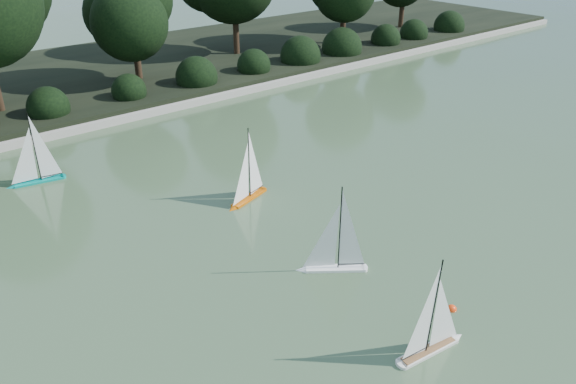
% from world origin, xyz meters
% --- Properties ---
extents(ground, '(80.00, 80.00, 0.00)m').
position_xyz_m(ground, '(0.00, 0.00, 0.00)').
color(ground, '#3A5231').
rests_on(ground, ground).
extents(pond_coping, '(40.00, 0.35, 0.18)m').
position_xyz_m(pond_coping, '(0.00, 9.00, 0.09)').
color(pond_coping, gray).
rests_on(pond_coping, ground).
extents(far_bank, '(40.00, 8.00, 0.30)m').
position_xyz_m(far_bank, '(0.00, 13.00, 0.15)').
color(far_bank, black).
rests_on(far_bank, ground).
extents(shrub_hedge, '(29.10, 1.10, 1.10)m').
position_xyz_m(shrub_hedge, '(0.00, 9.90, 0.45)').
color(shrub_hedge, black).
rests_on(shrub_hedge, ground).
extents(sailboat_white_a, '(0.95, 0.78, 1.49)m').
position_xyz_m(sailboat_white_a, '(-1.09, 0.96, 0.23)').
color(sailboat_white_a, white).
rests_on(sailboat_white_a, ground).
extents(sailboat_white_b, '(1.09, 0.31, 1.49)m').
position_xyz_m(sailboat_white_b, '(-1.28, -1.08, 0.23)').
color(sailboat_white_b, silver).
rests_on(sailboat_white_b, ground).
extents(sailboat_orange, '(1.07, 0.46, 1.47)m').
position_xyz_m(sailboat_orange, '(-0.76, 3.55, 0.23)').
color(sailboat_orange, '#CD5904').
rests_on(sailboat_orange, ground).
extents(sailboat_teal, '(1.12, 0.37, 1.53)m').
position_xyz_m(sailboat_teal, '(-3.54, 6.80, 0.24)').
color(sailboat_teal, '#02897D').
rests_on(sailboat_teal, ground).
extents(race_buoy, '(0.14, 0.14, 0.14)m').
position_xyz_m(race_buoy, '(-0.46, -0.76, 0.00)').
color(race_buoy, '#FF3C0D').
rests_on(race_buoy, ground).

